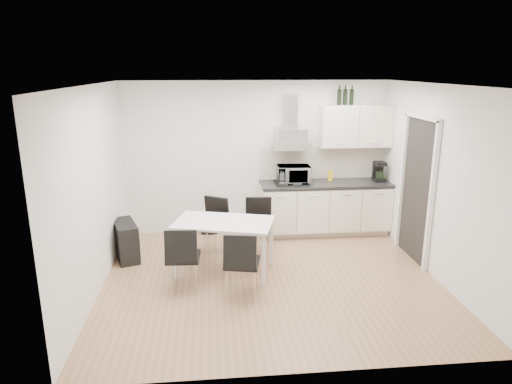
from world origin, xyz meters
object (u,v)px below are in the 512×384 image
Objects in this scene: chair_near_right at (242,264)px; guitar_amp at (126,241)px; chair_far_left at (211,227)px; chair_near_left at (183,258)px; dining_table at (224,227)px; floor_speaker at (208,224)px; chair_far_right at (259,228)px; kitchenette at (327,187)px.

chair_near_right reaches higher than guitar_amp.
chair_near_right is (0.38, -1.38, 0.00)m from chair_far_left.
chair_far_left is at bearing 75.34° from chair_near_left.
guitar_amp is at bearing 133.13° from chair_near_left.
chair_near_left is (-0.54, -0.49, -0.22)m from dining_table.
chair_far_left is 2.57× the size of floor_speaker.
chair_far_right is 2.57× the size of floor_speaker.
guitar_amp is at bearing 152.01° from chair_near_right.
kitchenette is 3.05m from chair_near_left.
chair_near_left is at bearing -141.12° from kitchenette.
chair_near_left is 1.44m from guitar_amp.
floor_speaker is (-0.06, 0.93, -0.27)m from chair_far_left.
chair_near_right is at bearing -69.32° from floor_speaker.
kitchenette is 1.69× the size of dining_table.
floor_speaker is at bearing 19.03° from guitar_amp.
dining_table is at bearing -42.03° from guitar_amp.
dining_table is 1.67m from floor_speaker.
dining_table is 0.76m from chair_near_left.
chair_near_right is 1.20× the size of guitar_amp.
dining_table is (-1.82, -1.41, -0.17)m from kitchenette.
guitar_amp is (-1.46, 0.61, -0.38)m from dining_table.
chair_near_right is (-1.61, -2.15, -0.39)m from kitchenette.
chair_far_right is 2.01m from guitar_amp.
floor_speaker is at bearing 175.40° from kitchenette.
kitchenette reaches higher than floor_speaker.
kitchenette is 2.31m from dining_table.
dining_table is 2.03× the size of guitar_amp.
chair_near_left reaches higher than guitar_amp.
chair_far_right and chair_near_right have the same top height.
chair_far_left is (-0.18, 0.64, -0.22)m from dining_table.
chair_far_left is at bearing -158.89° from kitchenette.
chair_far_left is 0.97m from floor_speaker.
chair_far_right is at bearing -43.12° from floor_speaker.
chair_far_left is 1.43m from chair_near_right.
chair_near_right is at bearing -58.95° from dining_table.
chair_far_right is 1.00× the size of chair_near_right.
chair_far_right is at bearing -158.69° from chair_far_left.
guitar_amp is (-2.00, 0.07, -0.16)m from chair_far_right.
chair_near_right is (-0.34, -1.28, 0.00)m from chair_far_right.
chair_near_right reaches higher than dining_table.
chair_near_right is at bearing 80.58° from chair_far_right.
chair_near_right is at bearing -58.37° from guitar_amp.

